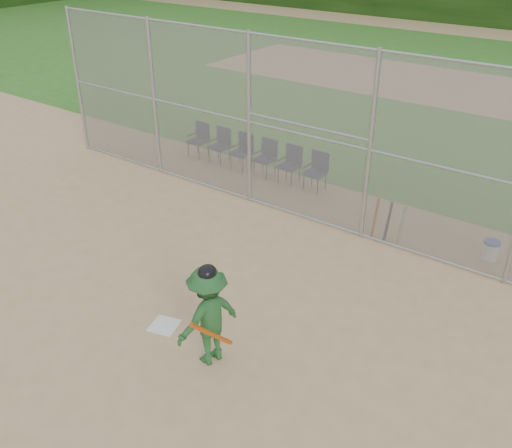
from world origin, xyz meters
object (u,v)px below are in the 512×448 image
Objects in this scene: home_plate at (164,325)px; batter_at_plate at (208,315)px; chair_0 at (198,140)px; water_cooler at (491,250)px.

home_plate is 1.43m from batter_at_plate.
chair_0 is at bearing 126.61° from home_plate.
water_cooler is (2.69, 5.57, -0.64)m from batter_at_plate.
chair_0 is at bearing 174.87° from water_cooler.
batter_at_plate is 6.22m from water_cooler.
batter_at_plate reaches higher than chair_0.
batter_at_plate is 8.54m from chair_0.
batter_at_plate is 1.82× the size of chair_0.
chair_0 is (-8.42, 0.76, 0.27)m from water_cooler.
home_plate is at bearing 172.16° from batter_at_plate.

